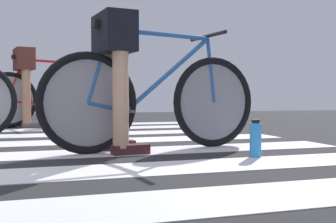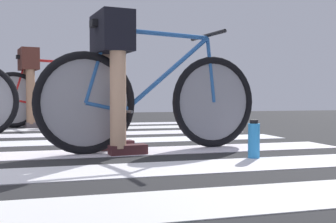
{
  "view_description": "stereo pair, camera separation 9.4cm",
  "coord_description": "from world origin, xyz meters",
  "px_view_note": "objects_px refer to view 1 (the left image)",
  "views": [
    {
      "loc": [
        0.26,
        -3.31,
        0.43
      ],
      "look_at": [
        1.31,
        0.04,
        0.3
      ],
      "focal_mm": 45.08,
      "sensor_mm": 36.0,
      "label": 1
    },
    {
      "loc": [
        0.36,
        -3.31,
        0.43
      ],
      "look_at": [
        1.31,
        0.04,
        0.3
      ],
      "focal_mm": 45.08,
      "sensor_mm": 36.0,
      "label": 2
    }
  ],
  "objects_px": {
    "cyclist_1_of_4": "(115,63)",
    "water_bottle": "(256,139)",
    "bicycle_1_of_4": "(155,99)",
    "cyclist_3_of_4": "(25,76)",
    "bicycle_3_of_4": "(49,98)"
  },
  "relations": [
    {
      "from": "bicycle_1_of_4",
      "to": "water_bottle",
      "type": "height_order",
      "value": "bicycle_1_of_4"
    },
    {
      "from": "bicycle_1_of_4",
      "to": "cyclist_1_of_4",
      "type": "height_order",
      "value": "cyclist_1_of_4"
    },
    {
      "from": "bicycle_3_of_4",
      "to": "water_bottle",
      "type": "xyz_separation_m",
      "value": [
        1.21,
        -3.37,
        -0.27
      ]
    },
    {
      "from": "cyclist_1_of_4",
      "to": "water_bottle",
      "type": "xyz_separation_m",
      "value": [
        0.84,
        -0.52,
        -0.52
      ]
    },
    {
      "from": "cyclist_1_of_4",
      "to": "cyclist_3_of_4",
      "type": "bearing_deg",
      "value": 95.62
    },
    {
      "from": "bicycle_1_of_4",
      "to": "bicycle_3_of_4",
      "type": "xyz_separation_m",
      "value": [
        -0.68,
        2.81,
        0.0
      ]
    },
    {
      "from": "cyclist_1_of_4",
      "to": "water_bottle",
      "type": "relative_size",
      "value": 3.93
    },
    {
      "from": "cyclist_1_of_4",
      "to": "water_bottle",
      "type": "height_order",
      "value": "cyclist_1_of_4"
    },
    {
      "from": "cyclist_1_of_4",
      "to": "water_bottle",
      "type": "distance_m",
      "value": 1.12
    },
    {
      "from": "bicycle_1_of_4",
      "to": "cyclist_3_of_4",
      "type": "relative_size",
      "value": 1.69
    },
    {
      "from": "bicycle_1_of_4",
      "to": "water_bottle",
      "type": "distance_m",
      "value": 0.82
    },
    {
      "from": "cyclist_1_of_4",
      "to": "cyclist_3_of_4",
      "type": "distance_m",
      "value": 2.88
    },
    {
      "from": "bicycle_3_of_4",
      "to": "water_bottle",
      "type": "height_order",
      "value": "bicycle_3_of_4"
    },
    {
      "from": "bicycle_3_of_4",
      "to": "water_bottle",
      "type": "relative_size",
      "value": 6.8
    },
    {
      "from": "cyclist_3_of_4",
      "to": "water_bottle",
      "type": "height_order",
      "value": "cyclist_3_of_4"
    }
  ]
}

